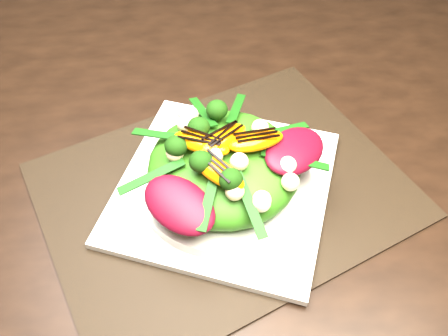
{
  "coord_description": "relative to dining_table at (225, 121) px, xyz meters",
  "views": [
    {
      "loc": [
        -0.06,
        -0.52,
        1.23
      ],
      "look_at": [
        -0.02,
        -0.15,
        0.79
      ],
      "focal_mm": 38.0,
      "sensor_mm": 36.0,
      "label": 1
    }
  ],
  "objects": [
    {
      "name": "plate_base",
      "position": [
        -0.02,
        -0.15,
        0.03
      ],
      "size": [
        0.33,
        0.33,
        0.01
      ],
      "primitive_type": "cube",
      "rotation": [
        0.0,
        0.0,
        -0.39
      ],
      "color": "silver",
      "rests_on": "placemat"
    },
    {
      "name": "dining_table",
      "position": [
        0.0,
        0.0,
        0.0
      ],
      "size": [
        1.6,
        0.9,
        0.75
      ],
      "primitive_type": "cube",
      "color": "black",
      "rests_on": "floor"
    },
    {
      "name": "radicchio_leaf",
      "position": [
        0.07,
        -0.15,
        0.09
      ],
      "size": [
        0.11,
        0.1,
        0.02
      ],
      "primitive_type": "ellipsoid",
      "rotation": [
        0.0,
        0.0,
        0.73
      ],
      "color": "#4A0715",
      "rests_on": "lettuce_mound"
    },
    {
      "name": "macadamia_nut",
      "position": [
        0.02,
        -0.2,
        0.1
      ],
      "size": [
        0.02,
        0.02,
        0.02
      ],
      "primitive_type": "sphere",
      "rotation": [
        0.0,
        0.0,
        -0.14
      ],
      "color": "beige",
      "rests_on": "lettuce_mound"
    },
    {
      "name": "placemat",
      "position": [
        -0.02,
        -0.15,
        0.02
      ],
      "size": [
        0.53,
        0.48,
        0.0
      ],
      "primitive_type": "cube",
      "rotation": [
        0.0,
        0.0,
        0.4
      ],
      "color": "black",
      "rests_on": "dining_table"
    },
    {
      "name": "floor",
      "position": [
        0.0,
        0.0,
        -0.73
      ],
      "size": [
        4.0,
        4.0,
        0.01
      ],
      "primitive_type": "cube",
      "color": "brown",
      "rests_on": "ground"
    },
    {
      "name": "salad_bowl",
      "position": [
        -0.02,
        -0.15,
        0.04
      ],
      "size": [
        0.23,
        0.23,
        0.02
      ],
      "primitive_type": "cylinder",
      "rotation": [
        0.0,
        0.0,
        -0.1
      ],
      "color": "silver",
      "rests_on": "plate_base"
    },
    {
      "name": "broccoli_floret",
      "position": [
        -0.07,
        -0.11,
        0.11
      ],
      "size": [
        0.04,
        0.04,
        0.04
      ],
      "primitive_type": "sphere",
      "rotation": [
        0.0,
        0.0,
        0.01
      ],
      "color": "black",
      "rests_on": "lettuce_mound"
    },
    {
      "name": "balsamic_drizzle",
      "position": [
        -0.01,
        -0.12,
        0.12
      ],
      "size": [
        0.05,
        0.01,
        0.0
      ],
      "primitive_type": "cube",
      "rotation": [
        0.0,
        0.0,
        0.05
      ],
      "color": "black",
      "rests_on": "orange_segment"
    },
    {
      "name": "orange_segment",
      "position": [
        -0.01,
        -0.12,
        0.11
      ],
      "size": [
        0.07,
        0.03,
        0.02
      ],
      "primitive_type": "ellipsoid",
      "rotation": [
        0.0,
        0.0,
        0.05
      ],
      "color": "orange",
      "rests_on": "lettuce_mound"
    },
    {
      "name": "lettuce_mound",
      "position": [
        -0.02,
        -0.15,
        0.07
      ],
      "size": [
        0.18,
        0.18,
        0.06
      ],
      "primitive_type": "ellipsoid",
      "rotation": [
        0.0,
        0.0,
        -0.0
      ],
      "color": "#316C14",
      "rests_on": "salad_bowl"
    }
  ]
}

